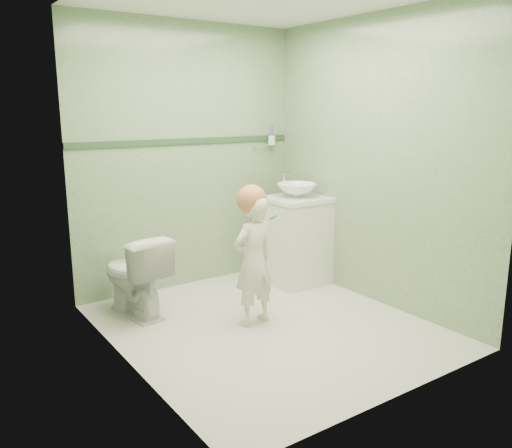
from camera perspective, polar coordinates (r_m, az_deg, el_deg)
ground at (r=4.13m, az=1.21°, el=-11.01°), size 2.50×2.50×0.00m
room_shell at (r=3.81m, az=1.29°, el=5.77°), size 2.50×2.54×2.40m
trim_stripe at (r=4.85m, az=-7.42°, el=8.93°), size 2.20×0.02×0.05m
vanity at (r=5.01m, az=4.34°, el=-1.92°), size 0.52×0.50×0.80m
counter at (r=4.92m, az=4.42°, el=2.71°), size 0.54×0.52×0.04m
basin at (r=4.91m, az=4.44°, el=3.68°), size 0.37×0.37×0.13m
faucet at (r=5.04m, az=3.12°, el=4.85°), size 0.03×0.13×0.18m
cup_holder at (r=5.27m, az=1.63°, el=9.12°), size 0.26×0.07×0.21m
toilet at (r=4.34m, az=-13.08°, el=-5.41°), size 0.47×0.71×0.67m
toddler at (r=4.01m, az=-0.27°, el=-4.02°), size 0.40×0.29×1.01m
hair_cap at (r=3.92m, az=-0.49°, el=2.67°), size 0.22×0.22×0.22m
teal_toothbrush at (r=3.88m, az=1.76°, el=0.76°), size 0.11×0.14×0.08m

